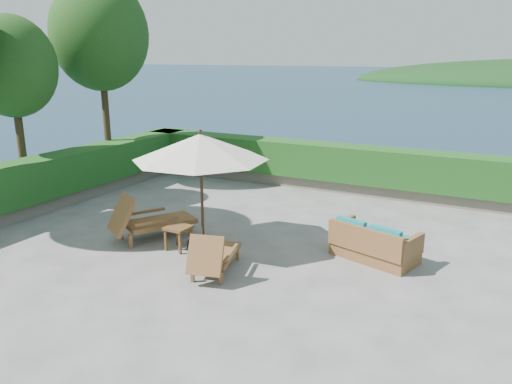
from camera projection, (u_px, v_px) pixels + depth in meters
The scene contains 14 objects.
ground at pixel (225, 252), 10.08m from camera, with size 12.00×12.00×0.00m, color gray.
foundation at pixel (226, 320), 10.50m from camera, with size 12.00×12.00×3.00m, color #5F584C.
ocean at pixel (227, 380), 10.88m from camera, with size 600.00×600.00×0.00m, color #142641.
planter_wall_far at pixel (321, 183), 14.83m from camera, with size 12.00×0.60×0.36m, color gray.
planter_wall_left at pixel (33, 206), 12.52m from camera, with size 0.60×12.00×0.36m, color gray.
hedge_far at pixel (322, 160), 14.65m from camera, with size 12.40×0.90×1.00m, color #144616.
hedge_left at pixel (30, 180), 12.34m from camera, with size 0.90×12.40×1.00m, color #144616.
tree_mid at pixel (12, 67), 12.40m from camera, with size 2.20×2.20×4.83m.
tree_far at pixel (100, 35), 14.31m from camera, with size 2.80×2.80×6.03m.
patio_umbrella at pixel (200, 148), 9.85m from camera, with size 3.40×3.40×2.45m.
lounge_left at pixel (148, 220), 10.68m from camera, with size 1.55×1.92×1.04m.
lounge_right at pixel (214, 255), 9.00m from camera, with size 0.98×1.61×0.87m.
side_table at pixel (178, 231), 10.11m from camera, with size 0.49×0.49×0.50m.
wicker_loveseat at pixel (373, 245), 9.62m from camera, with size 1.79×1.27×0.80m.
Camera 1 is at (4.88, -8.06, 3.85)m, focal length 35.00 mm.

